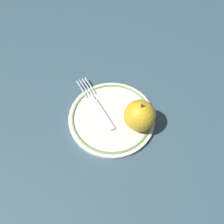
# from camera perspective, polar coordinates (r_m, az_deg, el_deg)

# --- Properties ---
(ground_plane) EXTENTS (2.00, 2.00, 0.00)m
(ground_plane) POSITION_cam_1_polar(r_m,az_deg,el_deg) (0.53, -0.09, -1.76)
(ground_plane) COLOR #354E5D
(plate) EXTENTS (0.21, 0.21, 0.01)m
(plate) POSITION_cam_1_polar(r_m,az_deg,el_deg) (0.52, -0.00, -1.54)
(plate) COLOR silver
(plate) RESTS_ON ground_plane
(apple_red_whole) EXTENTS (0.07, 0.07, 0.08)m
(apple_red_whole) POSITION_cam_1_polar(r_m,az_deg,el_deg) (0.48, 7.25, -0.93)
(apple_red_whole) COLOR gold
(apple_red_whole) RESTS_ON plate
(fork) EXTENTS (0.12, 0.14, 0.00)m
(fork) POSITION_cam_1_polar(r_m,az_deg,el_deg) (0.54, -4.05, 2.08)
(fork) COLOR silver
(fork) RESTS_ON plate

